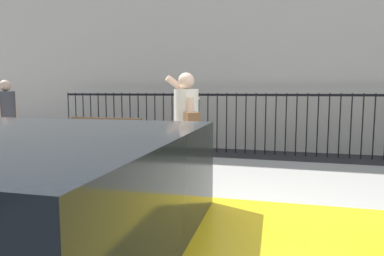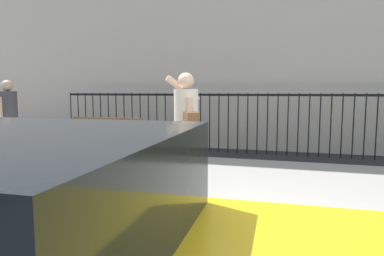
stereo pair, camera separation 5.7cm
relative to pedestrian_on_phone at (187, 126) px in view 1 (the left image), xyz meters
The scene contains 5 objects.
sidewalk 1.65m from the pedestrian_on_phone, 38.71° to the left, with size 28.00×4.40×0.15m, color #9E9B93.
iron_fence 4.58m from the pedestrian_on_phone, 77.87° to the left, with size 12.03×0.04×1.60m.
pedestrian_on_phone is the anchor object (origin of this frame).
pedestrian_walking 4.15m from the pedestrian_on_phone, 165.71° to the left, with size 0.35×0.49×1.71m.
street_bench 3.02m from the pedestrian_on_phone, 139.91° to the left, with size 1.60×0.45×0.95m.
Camera 1 is at (0.34, -3.07, 1.64)m, focal length 31.82 mm.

